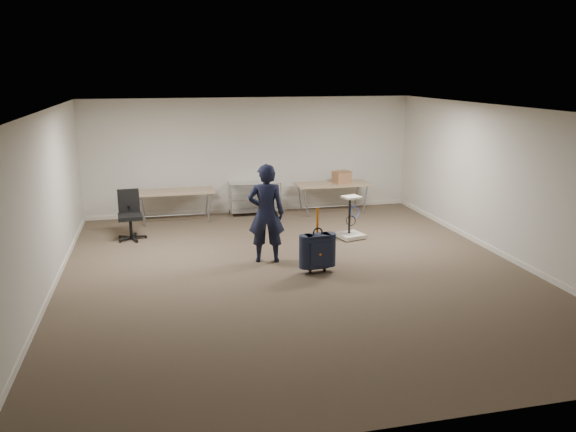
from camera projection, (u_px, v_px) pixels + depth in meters
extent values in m
plane|color=#463A2A|center=(296.00, 272.00, 9.80)|extent=(9.00, 9.00, 0.00)
plane|color=beige|center=(252.00, 156.00, 13.69)|extent=(8.00, 0.00, 8.00)
plane|color=beige|center=(414.00, 294.00, 5.21)|extent=(8.00, 0.00, 8.00)
plane|color=beige|center=(43.00, 207.00, 8.57)|extent=(0.00, 9.00, 9.00)
plane|color=beige|center=(507.00, 183.00, 10.33)|extent=(0.00, 9.00, 9.00)
plane|color=silver|center=(297.00, 110.00, 9.10)|extent=(8.00, 8.00, 0.00)
cube|color=silver|center=(253.00, 209.00, 14.02)|extent=(8.00, 0.02, 0.10)
cube|color=silver|center=(53.00, 289.00, 8.91)|extent=(0.02, 9.00, 0.10)
cube|color=silver|center=(499.00, 253.00, 10.67)|extent=(0.02, 9.00, 0.10)
cube|color=#9C7E5F|center=(175.00, 192.00, 12.93)|extent=(1.80, 0.75, 0.03)
cylinder|color=gray|center=(176.00, 215.00, 13.07)|extent=(1.50, 0.02, 0.02)
cylinder|color=gray|center=(142.00, 212.00, 12.57)|extent=(0.13, 0.04, 0.69)
cylinder|color=gray|center=(209.00, 208.00, 12.90)|extent=(0.13, 0.04, 0.69)
cylinder|color=gray|center=(143.00, 206.00, 13.14)|extent=(0.13, 0.04, 0.69)
cylinder|color=gray|center=(207.00, 202.00, 13.47)|extent=(0.13, 0.04, 0.69)
cube|color=#9C7E5F|center=(332.00, 184.00, 13.76)|extent=(1.80, 0.75, 0.03)
cylinder|color=gray|center=(332.00, 206.00, 13.91)|extent=(1.50, 0.02, 0.02)
cylinder|color=gray|center=(306.00, 203.00, 13.41)|extent=(0.13, 0.04, 0.69)
cylinder|color=gray|center=(365.00, 200.00, 13.74)|extent=(0.13, 0.04, 0.69)
cylinder|color=gray|center=(300.00, 198.00, 13.97)|extent=(0.13, 0.04, 0.69)
cylinder|color=gray|center=(357.00, 195.00, 14.30)|extent=(0.13, 0.04, 0.69)
cylinder|color=silver|center=(231.00, 202.00, 13.32)|extent=(0.02, 0.02, 0.80)
cylinder|color=silver|center=(281.00, 199.00, 13.58)|extent=(0.02, 0.02, 0.80)
cylinder|color=silver|center=(229.00, 198.00, 13.74)|extent=(0.02, 0.02, 0.80)
cylinder|color=silver|center=(277.00, 195.00, 14.00)|extent=(0.02, 0.02, 0.80)
cube|color=silver|center=(255.00, 210.00, 13.73)|extent=(1.20, 0.45, 0.02)
cube|color=silver|center=(255.00, 196.00, 13.65)|extent=(1.20, 0.45, 0.02)
cube|color=silver|center=(254.00, 183.00, 13.56)|extent=(1.20, 0.45, 0.01)
imported|color=black|center=(266.00, 213.00, 10.14)|extent=(0.74, 0.56, 1.82)
cube|color=black|center=(317.00, 251.00, 9.69)|extent=(0.44, 0.28, 0.58)
cube|color=black|center=(317.00, 267.00, 9.78)|extent=(0.39, 0.20, 0.03)
cylinder|color=black|center=(310.00, 271.00, 9.74)|extent=(0.03, 0.08, 0.08)
cylinder|color=black|center=(324.00, 269.00, 9.82)|extent=(0.03, 0.08, 0.08)
torus|color=black|center=(318.00, 233.00, 9.60)|extent=(0.18, 0.04, 0.18)
cube|color=orange|center=(317.00, 220.00, 9.57)|extent=(0.04, 0.01, 0.45)
cylinder|color=black|center=(132.00, 237.00, 11.69)|extent=(0.62, 0.62, 0.09)
cylinder|color=black|center=(131.00, 227.00, 11.64)|extent=(0.06, 0.06, 0.42)
cube|color=black|center=(130.00, 217.00, 11.58)|extent=(0.51, 0.51, 0.08)
cube|color=black|center=(129.00, 201.00, 11.72)|extent=(0.44, 0.10, 0.50)
cube|color=beige|center=(350.00, 235.00, 11.78)|extent=(0.60, 0.60, 0.08)
cylinder|color=black|center=(344.00, 240.00, 11.56)|extent=(0.06, 0.06, 0.04)
cylinder|color=black|center=(350.00, 215.00, 11.72)|extent=(0.05, 0.05, 0.78)
cube|color=beige|center=(351.00, 197.00, 11.57)|extent=(0.41, 0.37, 0.04)
torus|color=blue|center=(355.00, 212.00, 11.59)|extent=(0.27, 0.16, 0.24)
cube|color=#A17C4B|center=(342.00, 177.00, 13.77)|extent=(0.47, 0.40, 0.30)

